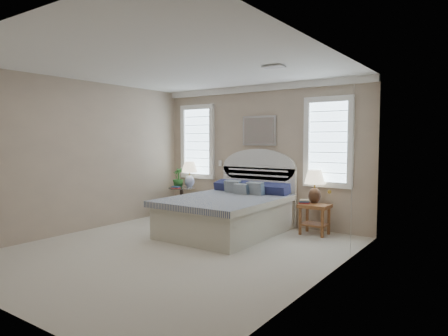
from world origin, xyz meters
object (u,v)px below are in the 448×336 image
at_px(side_table_left, 182,199).
at_px(lamp_left, 189,171).
at_px(floor_pot, 179,208).
at_px(bed, 230,211).
at_px(nightstand_right, 315,213).
at_px(lamp_right, 315,183).

bearing_deg(side_table_left, lamp_left, 53.01).
distance_m(side_table_left, floor_pot, 0.21).
distance_m(bed, nightstand_right, 1.47).
xyz_separation_m(side_table_left, nightstand_right, (2.95, 0.10, -0.00)).
distance_m(bed, floor_pot, 1.71).
relative_size(bed, lamp_right, 3.85).
relative_size(floor_pot, lamp_right, 0.77).
height_order(bed, side_table_left, bed).
xyz_separation_m(nightstand_right, lamp_left, (-2.85, 0.04, 0.58)).
relative_size(side_table_left, lamp_right, 1.07).
bearing_deg(nightstand_right, side_table_left, -178.06).
bearing_deg(floor_pot, bed, -16.49).
distance_m(lamp_left, lamp_right, 2.79).
bearing_deg(nightstand_right, bed, -151.97).
xyz_separation_m(side_table_left, lamp_left, (0.10, 0.14, 0.58)).
bearing_deg(bed, nightstand_right, 28.03).
bearing_deg(lamp_right, bed, -146.14).
xyz_separation_m(bed, lamp_left, (-1.55, 0.73, 0.58)).
xyz_separation_m(floor_pot, lamp_left, (0.08, 0.25, 0.76)).
distance_m(nightstand_right, lamp_right, 0.53).
bearing_deg(floor_pot, lamp_right, 6.90).
bearing_deg(lamp_left, nightstand_right, -0.76).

